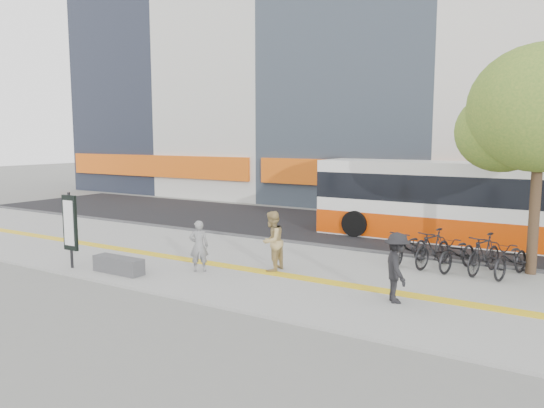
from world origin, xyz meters
The scene contains 13 objects.
ground centered at (0.00, 0.00, 0.00)m, with size 120.00×120.00×0.00m, color slate.
sidewalk centered at (0.00, 1.50, 0.04)m, with size 40.00×7.00×0.08m, color gray.
tactile_strip centered at (0.00, 1.00, 0.09)m, with size 40.00×0.45×0.01m, color gold.
street centered at (0.00, 9.00, 0.03)m, with size 40.00×8.00×0.06m, color black.
curb centered at (0.00, 5.00, 0.07)m, with size 40.00×0.25×0.14m, color #3B3B3D.
bench centered at (-2.60, -1.20, 0.30)m, with size 1.60×0.45×0.45m, color #3B3B3D.
signboard centered at (-4.20, -1.51, 1.37)m, with size 0.55×0.10×2.20m.
street_tree centered at (7.18, 4.82, 4.51)m, with size 4.40×3.80×6.31m.
bus centered at (4.68, 8.50, 1.42)m, with size 10.85×2.57×2.89m.
bicycle_row centered at (5.39, 4.00, 0.60)m, with size 3.96×2.03×1.12m.
seated_woman centered at (-0.80, 0.11, 0.81)m, with size 0.53×0.35×1.45m, color black.
pedestrian_tan centered at (0.90, 1.26, 0.93)m, with size 0.82×0.64×1.70m, color tan.
pedestrian_dark centered at (4.80, 0.32, 0.89)m, with size 1.04×0.60×1.61m, color black.
Camera 1 is at (8.34, -10.91, 3.81)m, focal length 34.04 mm.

